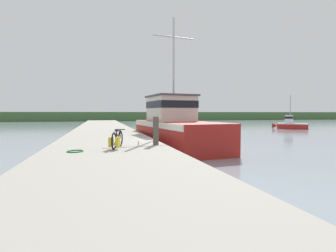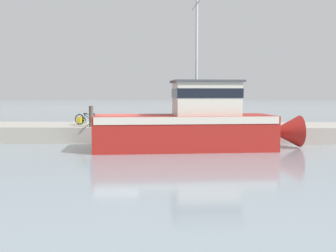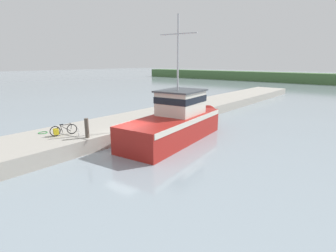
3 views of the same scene
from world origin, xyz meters
TOP-DOWN VIEW (x-y plane):
  - ground_plane at (0.00, 0.00)m, footprint 320.00×320.00m
  - dock_pier at (-3.97, 0.00)m, footprint 5.25×80.00m
  - far_shoreline at (30.00, 68.84)m, footprint 180.00×5.00m
  - fishing_boat_main at (0.85, 4.36)m, footprint 4.57×11.63m
  - boat_blue_far at (24.27, 20.69)m, footprint 4.49×4.35m
  - boat_white_moored at (9.46, 40.84)m, footprint 3.70×5.73m
  - bicycle_touring at (-3.66, -2.67)m, footprint 0.76×1.72m
  - mooring_post at (-1.81, -1.85)m, footprint 0.26×0.26m
  - hose_coil at (-5.24, -3.21)m, footprint 0.61×0.61m
  - water_bottle_on_curb at (-3.72, -1.33)m, footprint 0.08×0.08m
  - water_bottle_by_bike at (-2.64, -1.97)m, footprint 0.06×0.06m

SIDE VIEW (x-z plane):
  - ground_plane at x=0.00m, z-range 0.00..0.00m
  - dock_pier at x=-3.97m, z-range 0.00..1.00m
  - boat_white_moored at x=9.46m, z-range -1.24..2.78m
  - boat_blue_far at x=24.27m, z-range -1.80..3.39m
  - hose_coil at x=-5.24m, z-range 1.00..1.04m
  - water_bottle_by_bike at x=-2.64m, z-range 1.00..1.21m
  - water_bottle_on_curb at x=-3.72m, z-range 1.00..1.26m
  - bicycle_touring at x=-3.66m, z-range 0.96..1.73m
  - far_shoreline at x=30.00m, z-range 0.00..2.74m
  - fishing_boat_main at x=0.85m, z-range -3.14..6.07m
  - mooring_post at x=-1.81m, z-range 1.00..2.30m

